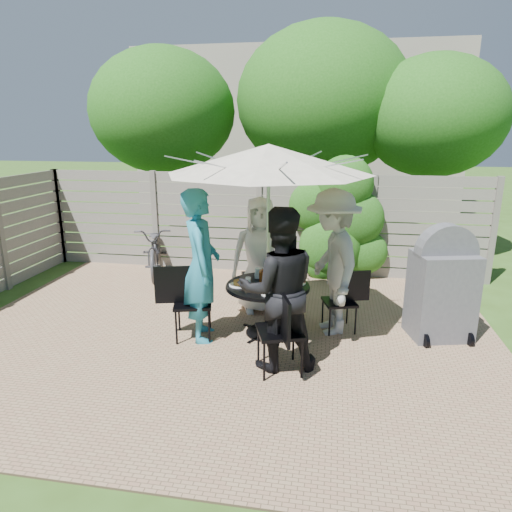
% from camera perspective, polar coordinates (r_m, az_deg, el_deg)
% --- Properties ---
extents(backyard_envelope, '(60.00, 60.00, 5.00)m').
position_cam_1_polar(backyard_envelope, '(15.42, 5.38, 15.59)').
color(backyard_envelope, '#314D18').
rests_on(backyard_envelope, ground).
extents(patio_table, '(1.31, 1.31, 0.69)m').
position_cam_1_polar(patio_table, '(5.87, 1.46, -5.49)').
color(patio_table, black).
rests_on(patio_table, ground).
extents(umbrella, '(3.10, 3.10, 2.43)m').
position_cam_1_polar(umbrella, '(5.49, 1.59, 11.99)').
color(umbrella, silver).
rests_on(umbrella, ground).
extents(chair_back, '(0.59, 0.75, 0.98)m').
position_cam_1_polar(chair_back, '(6.83, 0.33, -4.05)').
color(chair_back, black).
rests_on(chair_back, ground).
extents(person_back, '(0.94, 0.75, 1.69)m').
position_cam_1_polar(person_back, '(6.54, 0.48, 0.08)').
color(person_back, silver).
rests_on(person_back, ground).
extents(chair_left, '(0.74, 0.57, 0.97)m').
position_cam_1_polar(chair_left, '(5.89, -7.98, -7.55)').
color(chair_left, black).
rests_on(chair_left, ground).
extents(person_left, '(0.64, 0.80, 1.92)m').
position_cam_1_polar(person_left, '(5.66, -6.86, -1.26)').
color(person_left, teal).
rests_on(person_left, ground).
extents(chair_front, '(0.59, 0.75, 0.97)m').
position_cam_1_polar(chair_front, '(5.07, 2.98, -11.38)').
color(chair_front, black).
rests_on(chair_front, ground).
extents(person_front, '(1.05, 0.91, 1.83)m').
position_cam_1_polar(person_front, '(4.95, 2.82, -4.26)').
color(person_front, black).
rests_on(person_front, ground).
extents(chair_right, '(0.63, 0.50, 0.83)m').
position_cam_1_polar(chair_right, '(6.16, 10.43, -7.05)').
color(chair_right, black).
rests_on(chair_right, ground).
extents(person_right, '(1.02, 1.37, 1.89)m').
position_cam_1_polar(person_right, '(5.89, 9.52, -0.86)').
color(person_right, '#ABACA7').
rests_on(person_right, ground).
extents(plate_back, '(0.26, 0.26, 0.06)m').
position_cam_1_polar(plate_back, '(6.13, 1.01, -2.25)').
color(plate_back, white).
rests_on(plate_back, patio_table).
extents(plate_left, '(0.26, 0.26, 0.06)m').
position_cam_1_polar(plate_left, '(5.75, -2.09, -3.47)').
color(plate_left, white).
rests_on(plate_left, patio_table).
extents(plate_front, '(0.26, 0.26, 0.06)m').
position_cam_1_polar(plate_front, '(5.45, 2.00, -4.56)').
color(plate_front, white).
rests_on(plate_front, patio_table).
extents(plate_right, '(0.26, 0.26, 0.06)m').
position_cam_1_polar(plate_right, '(5.85, 4.98, -3.20)').
color(plate_right, white).
rests_on(plate_right, patio_table).
extents(plate_extra, '(0.24, 0.24, 0.06)m').
position_cam_1_polar(plate_extra, '(5.54, 3.75, -4.26)').
color(plate_extra, white).
rests_on(plate_extra, patio_table).
extents(glass_back, '(0.07, 0.07, 0.14)m').
position_cam_1_polar(glass_back, '(6.01, 0.14, -2.16)').
color(glass_back, silver).
rests_on(glass_back, patio_table).
extents(glass_left, '(0.07, 0.07, 0.14)m').
position_cam_1_polar(glass_left, '(5.65, -0.99, -3.34)').
color(glass_left, silver).
rests_on(glass_left, patio_table).
extents(glass_front, '(0.07, 0.07, 0.14)m').
position_cam_1_polar(glass_front, '(5.55, 2.92, -3.71)').
color(glass_front, silver).
rests_on(glass_front, patio_table).
extents(glass_right, '(0.07, 0.07, 0.14)m').
position_cam_1_polar(glass_right, '(5.91, 3.83, -2.49)').
color(glass_right, silver).
rests_on(glass_right, patio_table).
extents(syrup_jug, '(0.09, 0.09, 0.16)m').
position_cam_1_polar(syrup_jug, '(5.81, 0.82, -2.68)').
color(syrup_jug, '#59280C').
rests_on(syrup_jug, patio_table).
extents(coffee_cup, '(0.08, 0.08, 0.12)m').
position_cam_1_polar(coffee_cup, '(6.00, 2.13, -2.30)').
color(coffee_cup, '#C6B293').
rests_on(coffee_cup, patio_table).
extents(bicycle, '(1.15, 1.86, 0.92)m').
position_cam_1_polar(bicycle, '(8.59, -12.46, 0.86)').
color(bicycle, '#333338').
rests_on(bicycle, ground).
extents(bbq_grill, '(0.84, 0.72, 1.49)m').
position_cam_1_polar(bbq_grill, '(6.18, 22.24, -3.65)').
color(bbq_grill, '#55565A').
rests_on(bbq_grill, ground).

